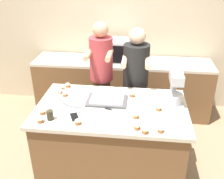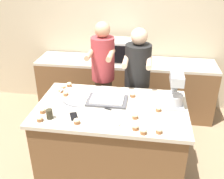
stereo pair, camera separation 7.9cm
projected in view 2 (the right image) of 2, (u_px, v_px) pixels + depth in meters
name	position (u px, v px, depth m)	size (l,w,h in m)	color
ground_plane	(111.00, 173.00, 3.20)	(16.00, 16.00, 0.00)	#937A5B
back_wall	(128.00, 27.00, 4.22)	(10.00, 0.06, 2.70)	beige
island_counter	(111.00, 142.00, 2.99)	(1.60, 0.97, 0.94)	brown
back_counter	(125.00, 87.00, 4.31)	(2.80, 0.60, 0.90)	brown
person_left	(103.00, 81.00, 3.45)	(0.32, 0.49, 1.68)	brown
person_right	(137.00, 86.00, 3.41)	(0.34, 0.50, 1.62)	brown
stand_mixer	(175.00, 91.00, 2.74)	(0.20, 0.30, 0.37)	#B2B7BC
mixing_bowl	(72.00, 97.00, 2.82)	(0.27, 0.27, 0.13)	#BCBCC1
baking_tray	(107.00, 100.00, 2.87)	(0.43, 0.29, 0.04)	#4C4C51
microwave_oven	(119.00, 51.00, 4.05)	(0.52, 0.38, 0.34)	silver
cell_phone	(74.00, 116.00, 2.60)	(0.12, 0.16, 0.01)	black
drinking_glass	(50.00, 114.00, 2.56)	(0.06, 0.06, 0.10)	#332D1E
small_plate	(113.00, 122.00, 2.50)	(0.16, 0.16, 0.02)	white
knife	(113.00, 110.00, 2.71)	(0.22, 0.08, 0.01)	#BCBCC1
cupcake_0	(159.00, 130.00, 2.35)	(0.06, 0.06, 0.06)	#9E6038
cupcake_1	(69.00, 84.00, 3.20)	(0.06, 0.06, 0.06)	#9E6038
cupcake_2	(133.00, 95.00, 2.96)	(0.06, 0.06, 0.06)	#9E6038
cupcake_3	(174.00, 93.00, 3.00)	(0.06, 0.06, 0.06)	#9E6038
cupcake_4	(42.00, 110.00, 2.66)	(0.06, 0.06, 0.06)	#9E6038
cupcake_5	(159.00, 109.00, 2.69)	(0.06, 0.06, 0.06)	#9E6038
cupcake_6	(77.00, 121.00, 2.48)	(0.06, 0.06, 0.06)	#9E6038
cupcake_7	(61.00, 90.00, 3.07)	(0.06, 0.06, 0.06)	#9E6038
cupcake_8	(40.00, 119.00, 2.52)	(0.06, 0.06, 0.06)	#9E6038
cupcake_9	(66.00, 93.00, 2.99)	(0.06, 0.06, 0.06)	#9E6038
cupcake_10	(63.00, 87.00, 3.14)	(0.06, 0.06, 0.06)	#9E6038
cupcake_11	(135.00, 127.00, 2.40)	(0.06, 0.06, 0.06)	#9E6038
cupcake_12	(143.00, 131.00, 2.34)	(0.06, 0.06, 0.06)	#9E6038
cupcake_13	(135.00, 116.00, 2.57)	(0.06, 0.06, 0.06)	#9E6038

